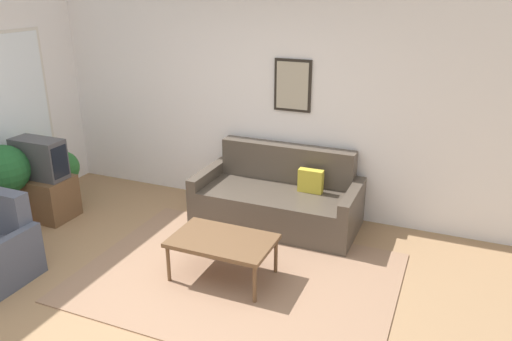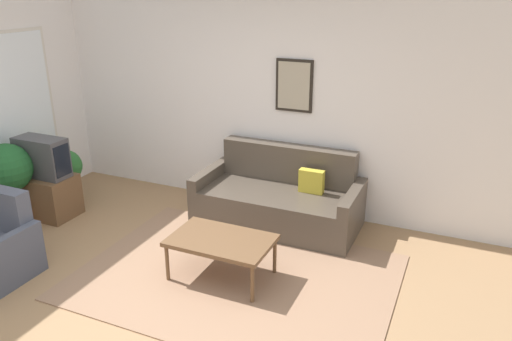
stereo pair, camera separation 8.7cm
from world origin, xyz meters
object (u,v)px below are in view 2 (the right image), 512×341
couch (279,199)px  tv (42,157)px  coffee_table (221,242)px  potted_plant_tall (8,174)px

couch → tv: bearing=-160.5°
couch → coffee_table: bearing=-93.3°
tv → potted_plant_tall: size_ratio=0.65×
couch → tv: size_ratio=2.96×
tv → potted_plant_tall: (-0.21, -0.33, -0.13)m
couch → potted_plant_tall: (-2.84, -1.26, 0.32)m
couch → coffee_table: 1.31m
potted_plant_tall → couch: bearing=23.9°
coffee_table → potted_plant_tall: size_ratio=0.99×
coffee_table → tv: (-2.55, 0.38, 0.36)m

